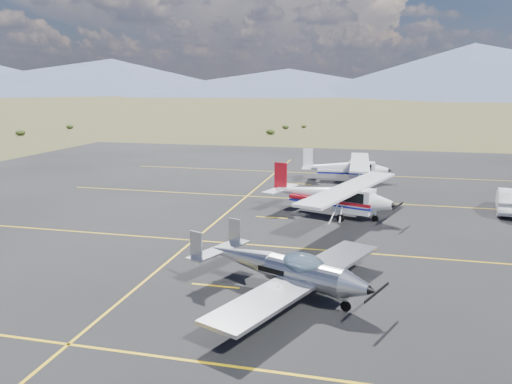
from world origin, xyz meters
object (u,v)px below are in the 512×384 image
at_px(aircraft_cessna, 332,194).
at_px(sedan, 512,200).
at_px(aircraft_plain, 347,167).
at_px(aircraft_low_wing, 286,269).

distance_m(aircraft_cessna, sedan, 11.52).
bearing_deg(sedan, aircraft_plain, -27.69).
distance_m(aircraft_low_wing, aircraft_plain, 24.31).
distance_m(aircraft_cessna, aircraft_plain, 11.79).
xyz_separation_m(aircraft_low_wing, aircraft_cessna, (0.60, 12.51, 0.29)).
bearing_deg(aircraft_low_wing, aircraft_cessna, 110.11).
xyz_separation_m(aircraft_low_wing, aircraft_plain, (0.78, 24.30, 0.15)).
xyz_separation_m(aircraft_plain, sedan, (10.83, -8.41, -0.39)).
bearing_deg(aircraft_plain, aircraft_low_wing, -93.93).
distance_m(aircraft_plain, sedan, 13.72).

